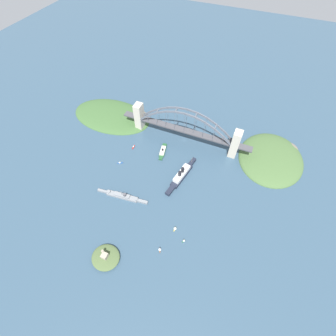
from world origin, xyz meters
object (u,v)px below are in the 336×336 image
at_px(fort_island_mid_harbor, 106,257).
at_px(small_boat_2, 120,163).
at_px(ocean_liner, 182,175).
at_px(small_boat_4, 175,228).
at_px(small_boat_1, 160,249).
at_px(seaplane_taxiing_near_bridge, 190,130).
at_px(harbor_ferry_steamer, 163,151).
at_px(harbor_arch_bridge, 185,129).
at_px(small_boat_0, 133,147).
at_px(small_boat_3, 184,240).
at_px(naval_cruiser, 123,196).

relative_size(fort_island_mid_harbor, small_boat_2, 4.04).
xyz_separation_m(ocean_liner, small_boat_4, (-24.34, 90.75, -2.50)).
bearing_deg(small_boat_1, seaplane_taxiing_near_bridge, -80.37).
bearing_deg(seaplane_taxiing_near_bridge, small_boat_1, 99.63).
height_order(seaplane_taxiing_near_bridge, small_boat_2, seaplane_taxiing_near_bridge).
bearing_deg(harbor_ferry_steamer, harbor_arch_bridge, -120.30).
relative_size(harbor_arch_bridge, small_boat_1, 30.34).
bearing_deg(small_boat_0, small_boat_3, 138.80).
distance_m(ocean_liner, small_boat_4, 93.99).
height_order(harbor_arch_bridge, fort_island_mid_harbor, harbor_arch_bridge).
xyz_separation_m(naval_cruiser, fort_island_mid_harbor, (-25.71, 92.33, 0.52)).
bearing_deg(harbor_arch_bridge, ocean_liner, 107.50).
bearing_deg(naval_cruiser, ocean_liner, -134.62).
bearing_deg(small_boat_4, small_boat_0, -42.16).
bearing_deg(small_boat_2, harbor_arch_bridge, -131.41).
bearing_deg(seaplane_taxiing_near_bridge, small_boat_3, 107.37).
xyz_separation_m(small_boat_0, small_boat_2, (4.39, 42.76, -0.22)).
bearing_deg(harbor_arch_bridge, small_boat_2, 48.59).
bearing_deg(small_boat_3, naval_cruiser, -14.32).
distance_m(harbor_arch_bridge, harbor_ferry_steamer, 57.23).
bearing_deg(small_boat_1, small_boat_2, -41.48).
height_order(seaplane_taxiing_near_bridge, small_boat_0, seaplane_taxiing_near_bridge).
height_order(harbor_ferry_steamer, small_boat_3, harbor_ferry_steamer).
bearing_deg(harbor_ferry_steamer, small_boat_3, 123.64).
distance_m(naval_cruiser, harbor_ferry_steamer, 114.18).
bearing_deg(fort_island_mid_harbor, small_boat_2, -66.82).
height_order(fort_island_mid_harbor, seaplane_taxiing_near_bridge, fort_island_mid_harbor).
xyz_separation_m(small_boat_2, small_boat_3, (-154.21, 88.40, 2.43)).
distance_m(naval_cruiser, small_boat_4, 98.34).
height_order(harbor_arch_bridge, small_boat_0, harbor_arch_bridge).
bearing_deg(harbor_ferry_steamer, seaplane_taxiing_near_bridge, -110.57).
bearing_deg(naval_cruiser, harbor_arch_bridge, -106.57).
xyz_separation_m(harbor_arch_bridge, small_boat_1, (-42.16, 209.85, -25.38)).
bearing_deg(seaplane_taxiing_near_bridge, naval_cruiser, 75.41).
distance_m(fort_island_mid_harbor, seaplane_taxiing_near_bridge, 278.05).
relative_size(fort_island_mid_harbor, small_boat_1, 4.73).
height_order(seaplane_taxiing_near_bridge, small_boat_1, small_boat_1).
height_order(small_boat_1, small_boat_4, small_boat_1).
bearing_deg(small_boat_4, fort_island_mid_harbor, 46.54).
distance_m(ocean_liner, seaplane_taxiing_near_bridge, 114.08).
height_order(small_boat_2, small_boat_3, small_boat_3).
bearing_deg(small_boat_2, small_boat_1, 138.52).
bearing_deg(small_boat_0, small_boat_2, 84.13).
height_order(small_boat_0, small_boat_2, small_boat_0).
distance_m(harbor_arch_bridge, fort_island_mid_harbor, 250.50).
bearing_deg(small_boat_4, harbor_ferry_steamer, -59.63).
bearing_deg(ocean_liner, small_boat_2, 7.37).
bearing_deg(naval_cruiser, small_boat_1, 148.70).
height_order(naval_cruiser, small_boat_0, naval_cruiser).
bearing_deg(ocean_liner, harbor_ferry_steamer, -36.96).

